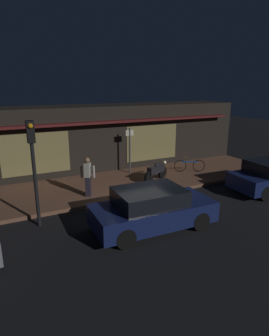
{
  "coord_description": "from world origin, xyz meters",
  "views": [
    {
      "loc": [
        -4.98,
        -9.21,
        4.64
      ],
      "look_at": [
        0.79,
        2.4,
        0.95
      ],
      "focal_mm": 30.97,
      "sensor_mm": 36.0,
      "label": 1
    }
  ],
  "objects_px": {
    "motorcycle": "(156,171)",
    "person_bystander": "(88,176)",
    "sign_post": "(130,148)",
    "parked_car_far": "(152,209)",
    "bicycle_parked": "(189,165)",
    "traffic_light_pole": "(33,156)"
  },
  "relations": [
    {
      "from": "motorcycle",
      "to": "person_bystander",
      "type": "relative_size",
      "value": 0.96
    },
    {
      "from": "motorcycle",
      "to": "bicycle_parked",
      "type": "relative_size",
      "value": 1.07
    },
    {
      "from": "motorcycle",
      "to": "parked_car_far",
      "type": "bearing_deg",
      "value": -122.35
    },
    {
      "from": "person_bystander",
      "to": "sign_post",
      "type": "distance_m",
      "value": 3.8
    },
    {
      "from": "bicycle_parked",
      "to": "parked_car_far",
      "type": "bearing_deg",
      "value": -137.53
    },
    {
      "from": "traffic_light_pole",
      "to": "parked_car_far",
      "type": "height_order",
      "value": "traffic_light_pole"
    },
    {
      "from": "traffic_light_pole",
      "to": "parked_car_far",
      "type": "relative_size",
      "value": 0.87
    },
    {
      "from": "bicycle_parked",
      "to": "person_bystander",
      "type": "bearing_deg",
      "value": -170.32
    },
    {
      "from": "bicycle_parked",
      "to": "parked_car_far",
      "type": "height_order",
      "value": "parked_car_far"
    },
    {
      "from": "bicycle_parked",
      "to": "parked_car_far",
      "type": "distance_m",
      "value": 6.63
    },
    {
      "from": "motorcycle",
      "to": "person_bystander",
      "type": "distance_m",
      "value": 3.68
    },
    {
      "from": "motorcycle",
      "to": "sign_post",
      "type": "distance_m",
      "value": 2.04
    },
    {
      "from": "sign_post",
      "to": "parked_car_far",
      "type": "relative_size",
      "value": 0.58
    },
    {
      "from": "person_bystander",
      "to": "motorcycle",
      "type": "bearing_deg",
      "value": 8.16
    },
    {
      "from": "motorcycle",
      "to": "sign_post",
      "type": "bearing_deg",
      "value": 109.12
    },
    {
      "from": "person_bystander",
      "to": "traffic_light_pole",
      "type": "height_order",
      "value": "traffic_light_pole"
    },
    {
      "from": "person_bystander",
      "to": "parked_car_far",
      "type": "bearing_deg",
      "value": -72.28
    },
    {
      "from": "bicycle_parked",
      "to": "traffic_light_pole",
      "type": "relative_size",
      "value": 0.42
    },
    {
      "from": "bicycle_parked",
      "to": "sign_post",
      "type": "bearing_deg",
      "value": 157.3
    },
    {
      "from": "bicycle_parked",
      "to": "sign_post",
      "type": "height_order",
      "value": "sign_post"
    },
    {
      "from": "person_bystander",
      "to": "traffic_light_pole",
      "type": "xyz_separation_m",
      "value": [
        -2.27,
        -1.59,
        1.45
      ]
    },
    {
      "from": "bicycle_parked",
      "to": "traffic_light_pole",
      "type": "bearing_deg",
      "value": -162.45
    }
  ]
}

